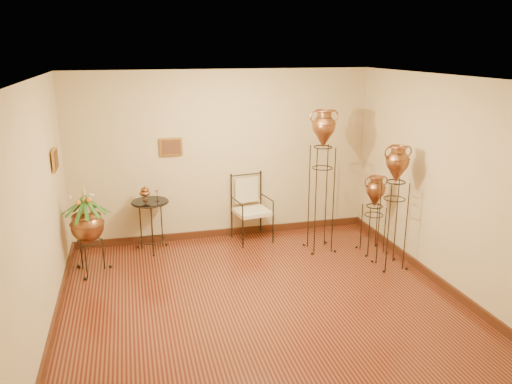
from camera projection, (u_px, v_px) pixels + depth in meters
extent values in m
plane|color=brown|center=(262.00, 305.00, 6.31)|extent=(5.00, 5.00, 0.00)
cube|color=#411E0F|center=(225.00, 232.00, 8.60)|extent=(5.00, 0.04, 0.12)
cube|color=#411E0F|center=(53.00, 327.00, 5.70)|extent=(0.04, 5.00, 0.12)
cube|color=#411E0F|center=(436.00, 278.00, 6.89)|extent=(0.04, 5.00, 0.12)
cube|color=#BF8B38|center=(171.00, 147.00, 7.94)|extent=(0.36, 0.03, 0.29)
cube|color=#BF8B38|center=(55.00, 160.00, 6.59)|extent=(0.03, 0.36, 0.29)
cube|color=beige|center=(252.00, 212.00, 8.26)|extent=(0.61, 0.58, 0.06)
cube|color=beige|center=(252.00, 194.00, 8.17)|extent=(0.41, 0.10, 0.43)
cylinder|color=black|center=(150.00, 201.00, 7.78)|extent=(0.56, 0.56, 0.02)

